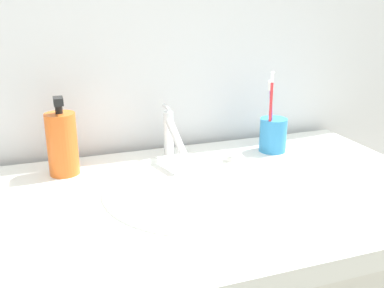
{
  "coord_description": "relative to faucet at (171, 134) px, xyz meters",
  "views": [
    {
      "loc": [
        -0.25,
        -0.76,
        1.27
      ],
      "look_at": [
        0.03,
        0.05,
        0.98
      ],
      "focal_mm": 40.52,
      "sensor_mm": 36.0,
      "label": 1
    }
  ],
  "objects": [
    {
      "name": "tiled_wall_back",
      "position": [
        -0.03,
        0.13,
        0.24
      ],
      "size": [
        2.3,
        0.04,
        2.4
      ],
      "primitive_type": "cube",
      "color": "silver",
      "rests_on": "ground"
    },
    {
      "name": "sink_basin",
      "position": [
        0.0,
        -0.18,
        -0.1
      ],
      "size": [
        0.39,
        0.39,
        0.1
      ],
      "color": "white",
      "rests_on": "vanity_counter"
    },
    {
      "name": "faucet",
      "position": [
        0.0,
        0.0,
        0.0
      ],
      "size": [
        0.02,
        0.16,
        0.13
      ],
      "color": "silver",
      "rests_on": "sink_basin"
    },
    {
      "name": "toothbrush_cup",
      "position": [
        0.27,
        -0.02,
        -0.02
      ],
      "size": [
        0.07,
        0.07,
        0.09
      ],
      "primitive_type": "cylinder",
      "color": "#338CCC",
      "rests_on": "vanity_counter"
    },
    {
      "name": "toothbrush_red",
      "position": [
        0.24,
        -0.05,
        0.06
      ],
      "size": [
        0.02,
        0.03,
        0.21
      ],
      "color": "red",
      "rests_on": "toothbrush_cup"
    },
    {
      "name": "toothbrush_purple",
      "position": [
        0.25,
        -0.04,
        0.04
      ],
      "size": [
        0.03,
        0.02,
        0.18
      ],
      "color": "purple",
      "rests_on": "toothbrush_cup"
    },
    {
      "name": "soap_dispenser",
      "position": [
        -0.25,
        -0.01,
        0.01
      ],
      "size": [
        0.07,
        0.07,
        0.18
      ],
      "color": "orange",
      "rests_on": "vanity_counter"
    }
  ]
}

